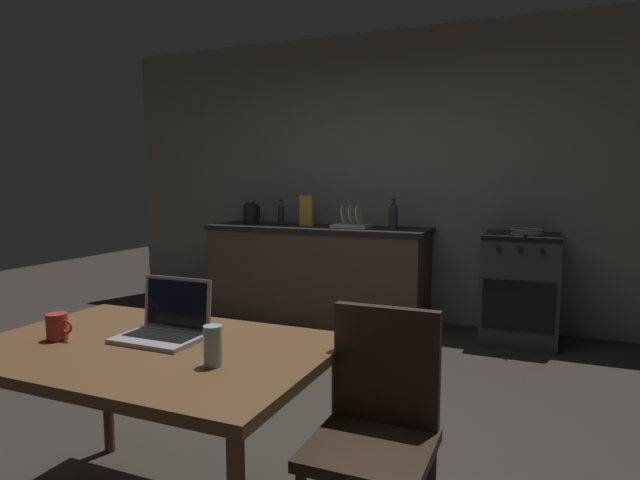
# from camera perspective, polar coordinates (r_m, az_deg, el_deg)

# --- Properties ---
(ground_plane) EXTENTS (12.00, 12.00, 0.00)m
(ground_plane) POSITION_cam_1_polar(r_m,az_deg,el_deg) (3.18, -6.54, -18.68)
(ground_plane) COLOR #2D2823
(back_wall) EXTENTS (6.40, 0.10, 2.74)m
(back_wall) POSITION_cam_1_polar(r_m,az_deg,el_deg) (5.18, 10.43, 6.54)
(back_wall) COLOR slate
(back_wall) RESTS_ON ground_plane
(kitchen_counter) EXTENTS (2.16, 0.64, 0.90)m
(kitchen_counter) POSITION_cam_1_polar(r_m,az_deg,el_deg) (5.20, -0.32, -3.47)
(kitchen_counter) COLOR #4C3D2D
(kitchen_counter) RESTS_ON ground_plane
(stove_oven) EXTENTS (0.60, 0.62, 0.90)m
(stove_oven) POSITION_cam_1_polar(r_m,az_deg,el_deg) (4.79, 20.54, -4.78)
(stove_oven) COLOR #2D2D30
(stove_oven) RESTS_ON ground_plane
(dining_table) EXTENTS (1.34, 0.88, 0.73)m
(dining_table) POSITION_cam_1_polar(r_m,az_deg,el_deg) (2.17, -17.56, -12.29)
(dining_table) COLOR brown
(dining_table) RESTS_ON ground_plane
(chair) EXTENTS (0.40, 0.40, 0.91)m
(chair) POSITION_cam_1_polar(r_m,az_deg,el_deg) (1.93, 6.07, -18.78)
(chair) COLOR #2D2116
(chair) RESTS_ON ground_plane
(laptop) EXTENTS (0.32, 0.24, 0.23)m
(laptop) POSITION_cam_1_polar(r_m,az_deg,el_deg) (2.20, -16.19, -8.85)
(laptop) COLOR #99999E
(laptop) RESTS_ON dining_table
(electric_kettle) EXTENTS (0.18, 0.16, 0.22)m
(electric_kettle) POSITION_cam_1_polar(r_m,az_deg,el_deg) (5.46, -7.36, 2.80)
(electric_kettle) COLOR black
(electric_kettle) RESTS_ON kitchen_counter
(bottle) EXTENTS (0.08, 0.08, 0.28)m
(bottle) POSITION_cam_1_polar(r_m,az_deg,el_deg) (4.83, 7.82, 2.66)
(bottle) COLOR #2D2D33
(bottle) RESTS_ON kitchen_counter
(frying_pan) EXTENTS (0.27, 0.44, 0.05)m
(frying_pan) POSITION_cam_1_polar(r_m,az_deg,el_deg) (4.69, 21.12, 0.87)
(frying_pan) COLOR gray
(frying_pan) RESTS_ON stove_oven
(coffee_mug) EXTENTS (0.12, 0.08, 0.10)m
(coffee_mug) POSITION_cam_1_polar(r_m,az_deg,el_deg) (2.33, -26.15, -8.28)
(coffee_mug) COLOR #9E2D28
(coffee_mug) RESTS_ON dining_table
(drinking_glass) EXTENTS (0.06, 0.06, 0.14)m
(drinking_glass) POSITION_cam_1_polar(r_m,az_deg,el_deg) (1.85, -11.33, -10.99)
(drinking_glass) COLOR #99B7C6
(drinking_glass) RESTS_ON dining_table
(cereal_box) EXTENTS (0.13, 0.05, 0.29)m
(cereal_box) POSITION_cam_1_polar(r_m,az_deg,el_deg) (5.19, -1.44, 3.14)
(cereal_box) COLOR gold
(cereal_box) RESTS_ON kitchen_counter
(dish_rack) EXTENTS (0.34, 0.26, 0.21)m
(dish_rack) POSITION_cam_1_polar(r_m,az_deg,el_deg) (5.01, 3.40, 1.87)
(dish_rack) COLOR silver
(dish_rack) RESTS_ON kitchen_counter
(bottle_b) EXTENTS (0.07, 0.07, 0.25)m
(bottle_b) POSITION_cam_1_polar(r_m,az_deg,el_deg) (5.38, -4.16, 2.91)
(bottle_b) COLOR #2D2D33
(bottle_b) RESTS_ON kitchen_counter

